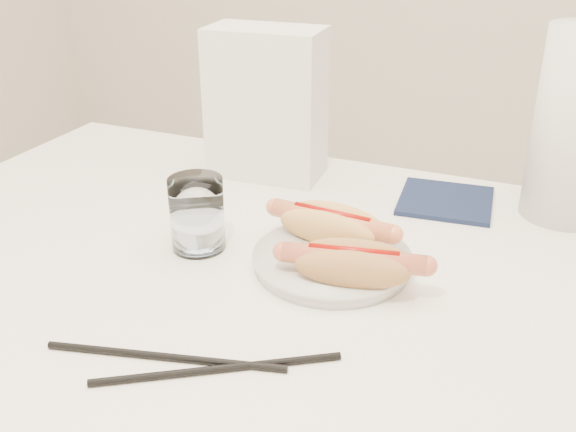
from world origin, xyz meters
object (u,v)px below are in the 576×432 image
at_px(water_glass, 197,214).
at_px(table, 289,320).
at_px(napkin_box, 266,104).
at_px(hotdog_left, 332,225).
at_px(hotdog_right, 353,264).
at_px(plate, 332,262).

bearing_deg(water_glass, table, -10.60).
xyz_separation_m(table, napkin_box, (-0.16, 0.29, 0.18)).
bearing_deg(napkin_box, hotdog_left, -52.24).
relative_size(hotdog_right, napkin_box, 0.70).
relative_size(plate, napkin_box, 0.80).
relative_size(plate, water_glass, 1.96).
bearing_deg(napkin_box, table, -64.92).
height_order(plate, hotdog_left, hotdog_left).
bearing_deg(hotdog_left, plate, -63.21).
height_order(plate, napkin_box, napkin_box).
xyz_separation_m(hotdog_left, water_glass, (-0.16, -0.06, 0.01)).
bearing_deg(napkin_box, plate, -54.98).
relative_size(table, water_glass, 12.53).
bearing_deg(table, napkin_box, 119.03).
bearing_deg(plate, hotdog_left, 111.30).
height_order(hotdog_left, water_glass, water_glass).
xyz_separation_m(hotdog_left, napkin_box, (-0.18, 0.21, 0.08)).
relative_size(hotdog_left, hotdog_right, 1.01).
height_order(table, napkin_box, napkin_box).
relative_size(plate, hotdog_left, 1.14).
bearing_deg(hotdog_left, hotdog_right, -50.73).
distance_m(table, plate, 0.09).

